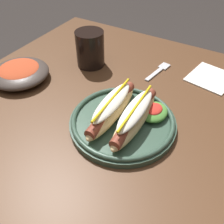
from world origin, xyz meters
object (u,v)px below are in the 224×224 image
(fork, at_px, (159,70))
(soda_cup, at_px, (90,49))
(hot_dog_plate, at_px, (124,117))
(napkin, at_px, (211,78))
(side_bowl, at_px, (20,72))

(fork, height_order, soda_cup, soda_cup)
(hot_dog_plate, height_order, napkin, hot_dog_plate)
(soda_cup, bearing_deg, side_bowl, 142.70)
(napkin, bearing_deg, soda_cup, 108.08)
(side_bowl, relative_size, napkin, 1.31)
(fork, xyz_separation_m, napkin, (0.04, -0.15, -0.00))
(hot_dog_plate, distance_m, soda_cup, 0.30)
(hot_dog_plate, relative_size, fork, 2.12)
(hot_dog_plate, relative_size, soda_cup, 2.31)
(soda_cup, height_order, napkin, soda_cup)
(fork, relative_size, side_bowl, 0.71)
(fork, bearing_deg, hot_dog_plate, -166.59)
(fork, bearing_deg, side_bowl, 135.78)
(side_bowl, bearing_deg, fork, -53.77)
(fork, relative_size, napkin, 0.93)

